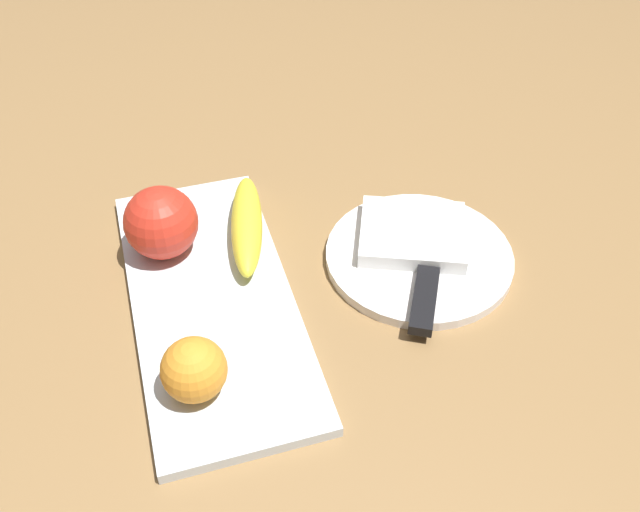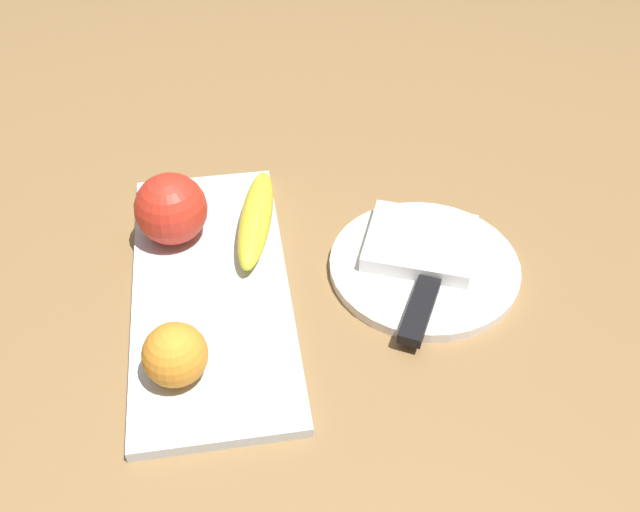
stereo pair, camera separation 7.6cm
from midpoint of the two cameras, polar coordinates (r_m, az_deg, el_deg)
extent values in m
plane|color=olive|center=(0.78, -10.53, -3.79)|extent=(2.40, 2.40, 0.00)
cube|color=silver|center=(0.77, -11.24, -3.83)|extent=(0.39, 0.16, 0.01)
sphere|color=red|center=(0.81, -15.10, 2.44)|extent=(0.08, 0.08, 0.08)
ellipsoid|color=yellow|center=(0.82, -8.45, 2.37)|extent=(0.17, 0.07, 0.04)
sphere|color=orange|center=(0.67, -13.17, -8.92)|extent=(0.06, 0.06, 0.06)
cylinder|color=white|center=(0.81, 5.30, -0.37)|extent=(0.21, 0.21, 0.01)
cube|color=white|center=(0.82, 4.72, 1.63)|extent=(0.14, 0.15, 0.02)
cube|color=silver|center=(0.79, 5.99, -0.71)|extent=(0.14, 0.09, 0.00)
cube|color=black|center=(0.75, 5.42, -3.61)|extent=(0.09, 0.06, 0.01)
camera|label=1|loc=(0.04, -92.87, -2.72)|focal=40.49mm
camera|label=2|loc=(0.04, 87.13, 2.72)|focal=40.49mm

